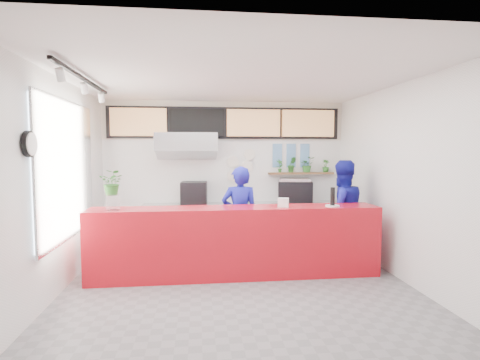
% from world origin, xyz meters
% --- Properties ---
extents(floor, '(5.00, 5.00, 0.00)m').
position_xyz_m(floor, '(0.00, 0.00, 0.00)').
color(floor, slate).
rests_on(floor, ground).
extents(ceiling, '(5.00, 5.00, 0.00)m').
position_xyz_m(ceiling, '(0.00, 0.00, 3.00)').
color(ceiling, silver).
extents(wall_back, '(5.00, 0.00, 5.00)m').
position_xyz_m(wall_back, '(0.00, 2.50, 1.50)').
color(wall_back, white).
rests_on(wall_back, ground).
extents(wall_left, '(0.00, 5.00, 5.00)m').
position_xyz_m(wall_left, '(-2.50, 0.00, 1.50)').
color(wall_left, white).
rests_on(wall_left, ground).
extents(wall_right, '(0.00, 5.00, 5.00)m').
position_xyz_m(wall_right, '(2.50, 0.00, 1.50)').
color(wall_right, white).
rests_on(wall_right, ground).
extents(service_counter, '(4.50, 0.60, 1.10)m').
position_xyz_m(service_counter, '(0.00, 0.40, 0.55)').
color(service_counter, '#B60D19').
rests_on(service_counter, ground).
extents(cream_band, '(5.00, 0.02, 0.80)m').
position_xyz_m(cream_band, '(0.00, 2.49, 2.60)').
color(cream_band, beige).
rests_on(cream_band, wall_back).
extents(prep_bench, '(1.80, 0.60, 0.90)m').
position_xyz_m(prep_bench, '(-0.80, 2.20, 0.45)').
color(prep_bench, '#B2B5BA').
rests_on(prep_bench, ground).
extents(panini_oven, '(0.54, 0.54, 0.46)m').
position_xyz_m(panini_oven, '(-0.66, 2.20, 1.13)').
color(panini_oven, black).
rests_on(panini_oven, prep_bench).
extents(extraction_hood, '(1.20, 0.70, 0.35)m').
position_xyz_m(extraction_hood, '(-0.80, 2.15, 2.15)').
color(extraction_hood, '#B2B5BA').
rests_on(extraction_hood, ceiling).
extents(hood_lip, '(1.20, 0.69, 0.31)m').
position_xyz_m(hood_lip, '(-0.80, 2.15, 1.95)').
color(hood_lip, '#B2B5BA').
rests_on(hood_lip, ceiling).
extents(right_bench, '(1.80, 0.60, 0.90)m').
position_xyz_m(right_bench, '(1.50, 2.20, 0.45)').
color(right_bench, '#B2B5BA').
rests_on(right_bench, ground).
extents(espresso_machine, '(0.78, 0.63, 0.44)m').
position_xyz_m(espresso_machine, '(1.42, 2.20, 1.12)').
color(espresso_machine, black).
rests_on(espresso_machine, right_bench).
extents(espresso_tray, '(0.72, 0.58, 0.06)m').
position_xyz_m(espresso_tray, '(1.42, 2.20, 1.38)').
color(espresso_tray, '#B9BBC1').
rests_on(espresso_tray, espresso_machine).
extents(herb_shelf, '(1.40, 0.18, 0.04)m').
position_xyz_m(herb_shelf, '(1.60, 2.40, 1.50)').
color(herb_shelf, brown).
rests_on(herb_shelf, wall_back).
extents(menu_board_far_left, '(1.10, 0.10, 0.55)m').
position_xyz_m(menu_board_far_left, '(-1.75, 2.38, 2.55)').
color(menu_board_far_left, tan).
rests_on(menu_board_far_left, wall_back).
extents(menu_board_mid_left, '(1.10, 0.10, 0.55)m').
position_xyz_m(menu_board_mid_left, '(-0.59, 2.38, 2.55)').
color(menu_board_mid_left, black).
rests_on(menu_board_mid_left, wall_back).
extents(menu_board_mid_right, '(1.10, 0.10, 0.55)m').
position_xyz_m(menu_board_mid_right, '(0.57, 2.38, 2.55)').
color(menu_board_mid_right, tan).
rests_on(menu_board_mid_right, wall_back).
extents(menu_board_far_right, '(1.10, 0.10, 0.55)m').
position_xyz_m(menu_board_far_right, '(1.73, 2.38, 2.55)').
color(menu_board_far_right, tan).
rests_on(menu_board_far_right, wall_back).
extents(soffit, '(4.80, 0.04, 0.65)m').
position_xyz_m(soffit, '(0.00, 2.46, 2.55)').
color(soffit, black).
rests_on(soffit, wall_back).
extents(window_pane, '(0.04, 2.20, 1.90)m').
position_xyz_m(window_pane, '(-2.47, 0.30, 1.70)').
color(window_pane, silver).
rests_on(window_pane, wall_left).
extents(window_frame, '(0.03, 2.30, 2.00)m').
position_xyz_m(window_frame, '(-2.45, 0.30, 1.70)').
color(window_frame, '#B2B5BA').
rests_on(window_frame, wall_left).
extents(wall_clock_rim, '(0.05, 0.30, 0.30)m').
position_xyz_m(wall_clock_rim, '(-2.46, -0.90, 2.05)').
color(wall_clock_rim, black).
rests_on(wall_clock_rim, wall_left).
extents(wall_clock_face, '(0.02, 0.26, 0.26)m').
position_xyz_m(wall_clock_face, '(-2.43, -0.90, 2.05)').
color(wall_clock_face, white).
rests_on(wall_clock_face, wall_left).
extents(track_rail, '(0.05, 2.40, 0.04)m').
position_xyz_m(track_rail, '(-2.10, 0.00, 2.94)').
color(track_rail, black).
rests_on(track_rail, ceiling).
extents(dec_plate_a, '(0.24, 0.03, 0.24)m').
position_xyz_m(dec_plate_a, '(0.15, 2.47, 1.75)').
color(dec_plate_a, silver).
rests_on(dec_plate_a, wall_back).
extents(dec_plate_b, '(0.24, 0.03, 0.24)m').
position_xyz_m(dec_plate_b, '(0.45, 2.47, 1.65)').
color(dec_plate_b, silver).
rests_on(dec_plate_b, wall_back).
extents(dec_plate_c, '(0.24, 0.03, 0.24)m').
position_xyz_m(dec_plate_c, '(0.15, 2.47, 1.45)').
color(dec_plate_c, silver).
rests_on(dec_plate_c, wall_back).
extents(dec_plate_d, '(0.24, 0.03, 0.24)m').
position_xyz_m(dec_plate_d, '(0.50, 2.47, 1.90)').
color(dec_plate_d, silver).
rests_on(dec_plate_d, wall_back).
extents(photo_frame_a, '(0.20, 0.02, 0.25)m').
position_xyz_m(photo_frame_a, '(1.10, 2.48, 2.00)').
color(photo_frame_a, '#598CBF').
rests_on(photo_frame_a, wall_back).
extents(photo_frame_b, '(0.20, 0.02, 0.25)m').
position_xyz_m(photo_frame_b, '(1.40, 2.48, 2.00)').
color(photo_frame_b, '#598CBF').
rests_on(photo_frame_b, wall_back).
extents(photo_frame_c, '(0.20, 0.02, 0.25)m').
position_xyz_m(photo_frame_c, '(1.70, 2.48, 2.00)').
color(photo_frame_c, '#598CBF').
rests_on(photo_frame_c, wall_back).
extents(photo_frame_d, '(0.20, 0.02, 0.25)m').
position_xyz_m(photo_frame_d, '(1.10, 2.48, 1.75)').
color(photo_frame_d, '#598CBF').
rests_on(photo_frame_d, wall_back).
extents(photo_frame_e, '(0.20, 0.02, 0.25)m').
position_xyz_m(photo_frame_e, '(1.40, 2.48, 1.75)').
color(photo_frame_e, '#598CBF').
rests_on(photo_frame_e, wall_back).
extents(photo_frame_f, '(0.20, 0.02, 0.25)m').
position_xyz_m(photo_frame_f, '(1.70, 2.48, 1.75)').
color(photo_frame_f, '#598CBF').
rests_on(photo_frame_f, wall_back).
extents(staff_center, '(0.65, 0.46, 1.71)m').
position_xyz_m(staff_center, '(0.13, 0.93, 0.86)').
color(staff_center, '#151891').
rests_on(staff_center, ground).
extents(staff_right, '(0.97, 0.80, 1.81)m').
position_xyz_m(staff_right, '(1.93, 0.95, 0.91)').
color(staff_right, '#151891').
rests_on(staff_right, ground).
extents(herb_a, '(0.17, 0.15, 0.28)m').
position_xyz_m(herb_a, '(1.14, 2.40, 1.66)').
color(herb_a, '#2B6925').
rests_on(herb_a, herb_shelf).
extents(herb_b, '(0.19, 0.16, 0.33)m').
position_xyz_m(herb_b, '(1.40, 2.40, 1.68)').
color(herb_b, '#2B6925').
rests_on(herb_b, herb_shelf).
extents(herb_c, '(0.31, 0.28, 0.33)m').
position_xyz_m(herb_c, '(1.73, 2.40, 1.68)').
color(herb_c, '#2B6925').
rests_on(herb_c, herb_shelf).
extents(herb_d, '(0.17, 0.16, 0.27)m').
position_xyz_m(herb_d, '(2.14, 2.40, 1.65)').
color(herb_d, '#2B6925').
rests_on(herb_d, herb_shelf).
extents(glass_vase, '(0.26, 0.26, 0.25)m').
position_xyz_m(glass_vase, '(-1.83, 0.31, 1.22)').
color(glass_vase, white).
rests_on(glass_vase, service_counter).
extents(basil_vase, '(0.39, 0.36, 0.38)m').
position_xyz_m(basil_vase, '(-1.83, 0.31, 1.51)').
color(basil_vase, '#2B6925').
rests_on(basil_vase, glass_vase).
extents(napkin_holder, '(0.19, 0.15, 0.14)m').
position_xyz_m(napkin_holder, '(0.73, 0.31, 1.17)').
color(napkin_holder, white).
rests_on(napkin_holder, service_counter).
extents(white_plate, '(0.28, 0.28, 0.02)m').
position_xyz_m(white_plate, '(1.53, 0.31, 1.11)').
color(white_plate, white).
rests_on(white_plate, service_counter).
extents(pepper_mill, '(0.08, 0.08, 0.29)m').
position_xyz_m(pepper_mill, '(1.53, 0.31, 1.26)').
color(pepper_mill, black).
rests_on(pepper_mill, white_plate).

